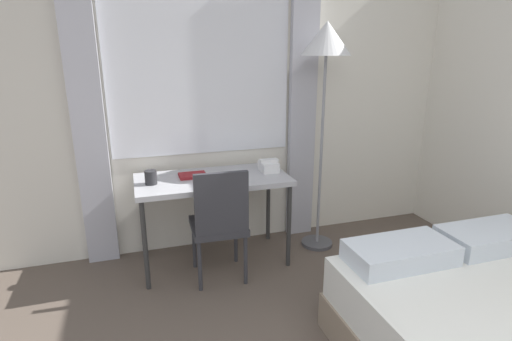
{
  "coord_description": "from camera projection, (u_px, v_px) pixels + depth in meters",
  "views": [
    {
      "loc": [
        -0.85,
        -0.3,
        1.69
      ],
      "look_at": [
        -0.05,
        2.24,
        0.88
      ],
      "focal_mm": 28.0,
      "sensor_mm": 36.0,
      "label": 1
    }
  ],
  "objects": [
    {
      "name": "telephone",
      "position": [
        269.0,
        166.0,
        3.27
      ],
      "size": [
        0.15,
        0.17,
        0.1
      ],
      "color": "white",
      "rests_on": "desk"
    },
    {
      "name": "book",
      "position": [
        193.0,
        175.0,
        3.14
      ],
      "size": [
        0.21,
        0.15,
        0.02
      ],
      "rotation": [
        0.0,
        0.0,
        0.01
      ],
      "color": "maroon",
      "rests_on": "desk"
    },
    {
      "name": "desk_chair",
      "position": [
        220.0,
        220.0,
        2.92
      ],
      "size": [
        0.42,
        0.42,
        0.89
      ],
      "rotation": [
        0.0,
        0.0,
        -0.04
      ],
      "color": "#333338",
      "rests_on": "ground_plane"
    },
    {
      "name": "standing_lamp",
      "position": [
        326.0,
        53.0,
        3.14
      ],
      "size": [
        0.4,
        0.4,
        1.91
      ],
      "color": "#4C4C51",
      "rests_on": "ground_plane"
    },
    {
      "name": "desk",
      "position": [
        213.0,
        185.0,
        3.15
      ],
      "size": [
        1.19,
        0.58,
        0.73
      ],
      "color": "#B2B2B7",
      "rests_on": "ground_plane"
    },
    {
      "name": "wall_back_with_window",
      "position": [
        230.0,
        92.0,
        3.36
      ],
      "size": [
        4.94,
        0.13,
        2.7
      ],
      "color": "silver",
      "rests_on": "ground_plane"
    },
    {
      "name": "mug",
      "position": [
        151.0,
        177.0,
        2.96
      ],
      "size": [
        0.09,
        0.09,
        0.1
      ],
      "color": "#262628",
      "rests_on": "desk"
    }
  ]
}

